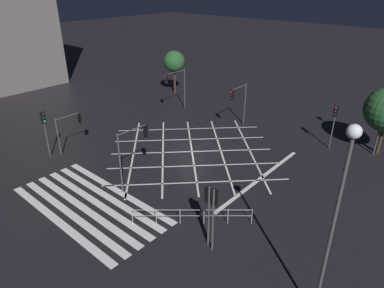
# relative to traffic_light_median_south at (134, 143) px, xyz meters

# --- Properties ---
(ground_plane) EXTENTS (200.00, 200.00, 0.00)m
(ground_plane) POSITION_rel_traffic_light_median_south_xyz_m (-0.45, 6.52, -3.29)
(ground_plane) COLOR black
(road_markings) EXTENTS (16.91, 21.23, 0.01)m
(road_markings) POSITION_rel_traffic_light_median_south_xyz_m (-0.04, 0.37, -3.29)
(road_markings) COLOR silver
(road_markings) RESTS_ON ground_plane
(traffic_light_median_south) EXTENTS (0.36, 2.70, 4.47)m
(traffic_light_median_south) POSITION_rel_traffic_light_median_south_xyz_m (0.00, 0.00, 0.00)
(traffic_light_median_south) COLOR #424244
(traffic_light_median_south) RESTS_ON ground_plane
(traffic_light_nw_cross) EXTENTS (0.36, 3.10, 4.56)m
(traffic_light_nw_cross) POSITION_rel_traffic_light_median_south_xyz_m (-8.44, 12.88, 0.09)
(traffic_light_nw_cross) COLOR #424244
(traffic_light_nw_cross) RESTS_ON ground_plane
(traffic_light_se_cross) EXTENTS (0.36, 0.39, 3.89)m
(traffic_light_se_cross) POSITION_rel_traffic_light_median_south_xyz_m (8.18, -1.63, -0.51)
(traffic_light_se_cross) COLOR #424244
(traffic_light_se_cross) RESTS_ON ground_plane
(traffic_light_sw_cross) EXTENTS (0.36, 2.45, 3.35)m
(traffic_light_sw_cross) POSITION_rel_traffic_light_median_south_xyz_m (-8.32, 0.11, -0.84)
(traffic_light_sw_cross) COLOR #424244
(traffic_light_sw_cross) RESTS_ON ground_plane
(traffic_light_median_north) EXTENTS (0.36, 2.66, 4.27)m
(traffic_light_median_north) POSITION_rel_traffic_light_median_south_xyz_m (-0.58, 13.40, -0.14)
(traffic_light_median_north) COLOR #424244
(traffic_light_median_north) RESTS_ON ground_plane
(traffic_light_ne_cross) EXTENTS (0.36, 0.39, 4.00)m
(traffic_light_ne_cross) POSITION_rel_traffic_light_median_south_xyz_m (8.20, 14.89, -0.43)
(traffic_light_ne_cross) COLOR #424244
(traffic_light_ne_cross) RESTS_ON ground_plane
(traffic_light_se_main) EXTENTS (0.39, 0.36, 3.79)m
(traffic_light_se_main) POSITION_rel_traffic_light_median_south_xyz_m (7.65, -1.53, -0.58)
(traffic_light_se_main) COLOR #424244
(traffic_light_se_main) RESTS_ON ground_plane
(traffic_light_sw_main) EXTENTS (0.39, 0.36, 4.03)m
(traffic_light_sw_main) POSITION_rel_traffic_light_median_south_xyz_m (-8.73, -1.96, -0.41)
(traffic_light_sw_main) COLOR #424244
(traffic_light_sw_main) RESTS_ON ground_plane
(street_lamp_east) EXTENTS (0.52, 0.52, 9.10)m
(street_lamp_east) POSITION_rel_traffic_light_median_south_xyz_m (14.06, -1.96, 3.06)
(street_lamp_east) COLOR #424244
(street_lamp_east) RESTS_ON ground_plane
(street_tree_near) EXTENTS (2.66, 2.66, 5.44)m
(street_tree_near) POSITION_rel_traffic_light_median_south_xyz_m (-13.28, 17.86, 0.78)
(street_tree_near) COLOR #38281C
(street_tree_near) RESTS_ON ground_plane
(pedestrian_railing) EXTENTS (5.48, 4.78, 1.05)m
(pedestrian_railing) POSITION_rel_traffic_light_median_south_xyz_m (5.89, -0.76, -2.62)
(pedestrian_railing) COLOR #9EA0A5
(pedestrian_railing) RESTS_ON ground_plane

